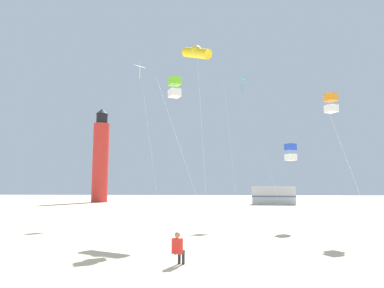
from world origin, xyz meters
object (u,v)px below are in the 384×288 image
object	(u,v)px
kite_box_lime	(175,87)
kite_box_blue	(291,152)
rv_van_silver	(273,195)
kite_diamond_cyan	(241,85)
kite_flyer_standing	(178,248)
kite_box_orange	(331,103)
kite_diamond_white	(141,74)
kite_tube_gold	(197,53)
lighthouse_distant	(101,158)

from	to	relation	value
kite_box_lime	kite_box_blue	world-z (taller)	kite_box_lime
rv_van_silver	kite_diamond_cyan	bearing A→B (deg)	-100.08
kite_flyer_standing	kite_box_orange	bearing A→B (deg)	-116.67
kite_diamond_white	kite_box_orange	size ratio (longest dim) A/B	1.68
kite_box_orange	kite_diamond_cyan	distance (m)	10.01
kite_tube_gold	rv_van_silver	bearing A→B (deg)	71.90
kite_diamond_cyan	kite_flyer_standing	bearing A→B (deg)	-102.09
kite_flyer_standing	kite_box_orange	distance (m)	13.65
kite_diamond_white	kite_box_blue	size ratio (longest dim) A/B	2.47
kite_flyer_standing	kite_tube_gold	world-z (taller)	kite_tube_gold
kite_box_blue	lighthouse_distant	distance (m)	43.79
kite_box_lime	kite_tube_gold	bearing A→B (deg)	76.47
kite_diamond_white	kite_box_orange	xyz separation A→B (m)	(13.78, -8.95, -5.26)
kite_tube_gold	lighthouse_distant	xyz separation A→B (m)	(-19.45, 35.84, -4.29)
kite_box_blue	rv_van_silver	xyz separation A→B (m)	(3.48, 29.57, -3.67)
kite_box_blue	kite_tube_gold	world-z (taller)	kite_tube_gold
kite_diamond_cyan	lighthouse_distant	bearing A→B (deg)	127.20
kite_box_lime	kite_box_orange	distance (m)	9.44
kite_diamond_white	kite_diamond_cyan	distance (m)	9.20
kite_diamond_cyan	kite_tube_gold	bearing A→B (deg)	-121.67
kite_box_orange	rv_van_silver	xyz separation A→B (m)	(1.61, 32.52, -6.32)
kite_tube_gold	rv_van_silver	size ratio (longest dim) A/B	1.94
kite_box_blue	kite_flyer_standing	bearing A→B (deg)	-119.68
kite_box_orange	kite_diamond_cyan	size ratio (longest dim) A/B	0.68
kite_flyer_standing	kite_diamond_cyan	distance (m)	19.81
kite_flyer_standing	kite_diamond_cyan	world-z (taller)	kite_diamond_cyan
kite_flyer_standing	lighthouse_distant	size ratio (longest dim) A/B	0.07
kite_flyer_standing	kite_box_orange	world-z (taller)	kite_box_orange
lighthouse_distant	rv_van_silver	world-z (taller)	lighthouse_distant
lighthouse_distant	kite_tube_gold	bearing A→B (deg)	-61.51
kite_diamond_white	kite_diamond_cyan	xyz separation A→B (m)	(9.01, -0.95, -1.58)
kite_tube_gold	rv_van_silver	distance (m)	33.48
rv_van_silver	kite_box_lime	bearing A→B (deg)	-103.05
kite_tube_gold	kite_box_blue	bearing A→B (deg)	5.18
kite_box_orange	lighthouse_distant	bearing A→B (deg)	125.93
kite_box_orange	kite_box_blue	xyz separation A→B (m)	(-1.87, 2.95, -2.65)
kite_flyer_standing	kite_box_orange	size ratio (longest dim) A/B	0.14
kite_box_lime	lighthouse_distant	world-z (taller)	lighthouse_distant
kite_flyer_standing	kite_diamond_cyan	size ratio (longest dim) A/B	0.10
kite_flyer_standing	kite_diamond_cyan	bearing A→B (deg)	-83.75
kite_diamond_cyan	kite_box_blue	bearing A→B (deg)	-60.17
lighthouse_distant	kite_flyer_standing	bearing A→B (deg)	-67.29
kite_diamond_cyan	kite_box_blue	xyz separation A→B (m)	(2.90, -5.06, -6.33)
kite_flyer_standing	rv_van_silver	world-z (taller)	rv_van_silver
lighthouse_distant	rv_van_silver	size ratio (longest dim) A/B	2.54
kite_box_orange	kite_tube_gold	size ratio (longest dim) A/B	0.65
kite_box_blue	rv_van_silver	size ratio (longest dim) A/B	0.85
rv_van_silver	kite_diamond_white	bearing A→B (deg)	-118.64
kite_flyer_standing	kite_diamond_white	world-z (taller)	kite_diamond_white
kite_flyer_standing	lighthouse_distant	bearing A→B (deg)	-48.95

